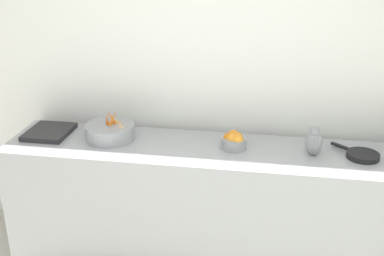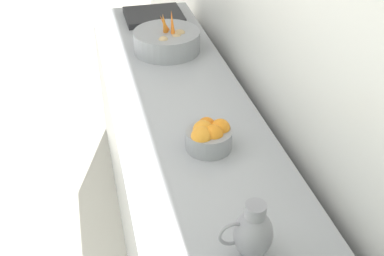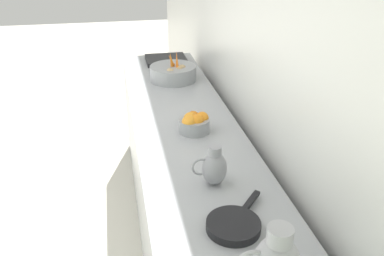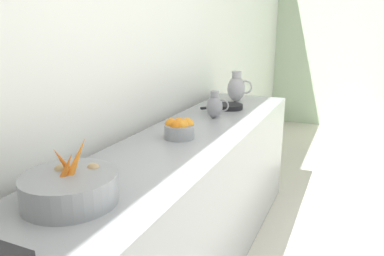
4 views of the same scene
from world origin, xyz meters
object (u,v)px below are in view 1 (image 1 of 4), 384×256
(vegetable_colander, at_px, (110,132))
(skillet_on_counter, at_px, (362,155))
(orange_bowl, at_px, (234,141))
(metal_pitcher_short, at_px, (314,143))

(vegetable_colander, relative_size, skillet_on_counter, 1.18)
(vegetable_colander, bearing_deg, skillet_on_counter, 89.07)
(vegetable_colander, distance_m, orange_bowl, 0.88)
(vegetable_colander, bearing_deg, orange_bowl, 89.03)
(metal_pitcher_short, height_order, skillet_on_counter, metal_pitcher_short)
(metal_pitcher_short, bearing_deg, vegetable_colander, -91.29)
(metal_pitcher_short, bearing_deg, skillet_on_counter, 90.69)
(orange_bowl, height_order, metal_pitcher_short, metal_pitcher_short)
(vegetable_colander, xyz_separation_m, skillet_on_counter, (0.03, 1.72, -0.04))
(vegetable_colander, relative_size, orange_bowl, 2.00)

